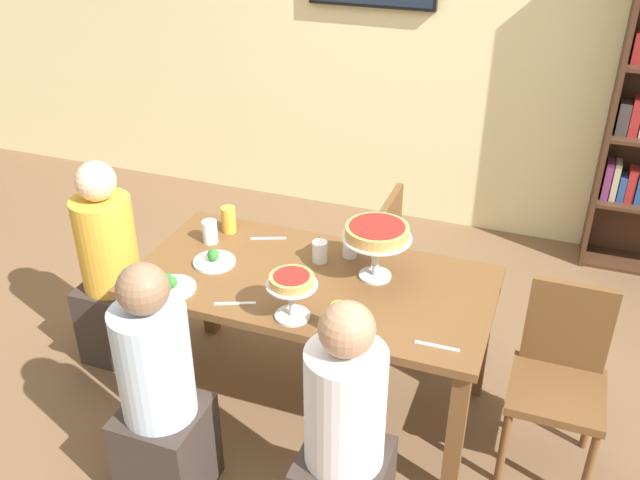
{
  "coord_description": "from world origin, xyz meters",
  "views": [
    {
      "loc": [
        0.96,
        -2.5,
        2.48
      ],
      "look_at": [
        0.0,
        0.1,
        0.89
      ],
      "focal_mm": 39.1,
      "sensor_mm": 36.0,
      "label": 1
    }
  ],
  "objects_px": {
    "diner_head_west": "(113,278)",
    "diner_near_right": "(344,448)",
    "deep_dish_pizza_stand": "(377,235)",
    "beer_glass_amber_tall": "(229,220)",
    "diner_near_left": "(160,403)",
    "water_glass_clear_near": "(350,246)",
    "chair_head_east": "(560,372)",
    "cutlery_knife_near": "(268,238)",
    "dining_table": "(313,296)",
    "water_glass_clear_spare": "(320,252)",
    "chair_far_right": "(408,263)",
    "personal_pizza_stand": "(292,286)",
    "cutlery_fork_near": "(235,303)",
    "cutlery_fork_far": "(437,346)",
    "salad_plate_far_diner": "(170,285)",
    "beer_glass_amber_short": "(339,319)",
    "water_glass_clear_far": "(210,232)",
    "salad_plate_near_diner": "(214,259)"
  },
  "relations": [
    {
      "from": "deep_dish_pizza_stand",
      "to": "cutlery_fork_far",
      "type": "bearing_deg",
      "value": -47.38
    },
    {
      "from": "dining_table",
      "to": "cutlery_knife_near",
      "type": "bearing_deg",
      "value": 141.8
    },
    {
      "from": "deep_dish_pizza_stand",
      "to": "salad_plate_near_diner",
      "type": "xyz_separation_m",
      "value": [
        -0.75,
        -0.15,
        -0.2
      ]
    },
    {
      "from": "diner_near_left",
      "to": "water_glass_clear_near",
      "type": "relative_size",
      "value": 10.55
    },
    {
      "from": "diner_head_west",
      "to": "diner_near_right",
      "type": "height_order",
      "value": "same"
    },
    {
      "from": "cutlery_fork_near",
      "to": "cutlery_knife_near",
      "type": "distance_m",
      "value": 0.58
    },
    {
      "from": "deep_dish_pizza_stand",
      "to": "personal_pizza_stand",
      "type": "height_order",
      "value": "deep_dish_pizza_stand"
    },
    {
      "from": "personal_pizza_stand",
      "to": "water_glass_clear_spare",
      "type": "height_order",
      "value": "personal_pizza_stand"
    },
    {
      "from": "deep_dish_pizza_stand",
      "to": "water_glass_clear_spare",
      "type": "xyz_separation_m",
      "value": [
        -0.29,
        0.04,
        -0.17
      ]
    },
    {
      "from": "cutlery_fork_far",
      "to": "water_glass_clear_spare",
      "type": "bearing_deg",
      "value": 144.77
    },
    {
      "from": "diner_head_west",
      "to": "personal_pizza_stand",
      "type": "bearing_deg",
      "value": -15.06
    },
    {
      "from": "chair_far_right",
      "to": "water_glass_clear_far",
      "type": "xyz_separation_m",
      "value": [
        -0.89,
        -0.55,
        0.31
      ]
    },
    {
      "from": "beer_glass_amber_tall",
      "to": "cutlery_fork_far",
      "type": "xyz_separation_m",
      "value": [
        1.2,
        -0.56,
        -0.07
      ]
    },
    {
      "from": "cutlery_knife_near",
      "to": "water_glass_clear_far",
      "type": "bearing_deg",
      "value": 4.52
    },
    {
      "from": "chair_head_east",
      "to": "cutlery_fork_far",
      "type": "bearing_deg",
      "value": 34.56
    },
    {
      "from": "chair_head_east",
      "to": "beer_glass_amber_tall",
      "type": "relative_size",
      "value": 6.39
    },
    {
      "from": "dining_table",
      "to": "beer_glass_amber_tall",
      "type": "distance_m",
      "value": 0.64
    },
    {
      "from": "diner_head_west",
      "to": "diner_near_right",
      "type": "relative_size",
      "value": 1.0
    },
    {
      "from": "salad_plate_far_diner",
      "to": "deep_dish_pizza_stand",
      "type": "bearing_deg",
      "value": 27.05
    },
    {
      "from": "diner_near_left",
      "to": "cutlery_fork_far",
      "type": "height_order",
      "value": "diner_near_left"
    },
    {
      "from": "chair_far_right",
      "to": "deep_dish_pizza_stand",
      "type": "xyz_separation_m",
      "value": [
        -0.03,
        -0.57,
        0.47
      ]
    },
    {
      "from": "chair_head_east",
      "to": "salad_plate_far_diner",
      "type": "bearing_deg",
      "value": 11.76
    },
    {
      "from": "water_glass_clear_spare",
      "to": "cutlery_fork_far",
      "type": "bearing_deg",
      "value": -34.07
    },
    {
      "from": "diner_head_west",
      "to": "beer_glass_amber_short",
      "type": "height_order",
      "value": "diner_head_west"
    },
    {
      "from": "deep_dish_pizza_stand",
      "to": "diner_near_left",
      "type": "bearing_deg",
      "value": -127.8
    },
    {
      "from": "salad_plate_far_diner",
      "to": "beer_glass_amber_short",
      "type": "bearing_deg",
      "value": -2.99
    },
    {
      "from": "dining_table",
      "to": "chair_head_east",
      "type": "xyz_separation_m",
      "value": [
        1.13,
        0.05,
        -0.16
      ]
    },
    {
      "from": "water_glass_clear_far",
      "to": "cutlery_fork_near",
      "type": "relative_size",
      "value": 0.64
    },
    {
      "from": "deep_dish_pizza_stand",
      "to": "beer_glass_amber_tall",
      "type": "relative_size",
      "value": 2.31
    },
    {
      "from": "diner_near_left",
      "to": "beer_glass_amber_tall",
      "type": "height_order",
      "value": "diner_near_left"
    },
    {
      "from": "diner_near_right",
      "to": "beer_glass_amber_short",
      "type": "xyz_separation_m",
      "value": [
        -0.15,
        0.35,
        0.32
      ]
    },
    {
      "from": "diner_near_left",
      "to": "chair_far_right",
      "type": "distance_m",
      "value": 1.57
    },
    {
      "from": "chair_head_east",
      "to": "diner_head_west",
      "type": "bearing_deg",
      "value": 1.06
    },
    {
      "from": "water_glass_clear_near",
      "to": "cutlery_fork_far",
      "type": "distance_m",
      "value": 0.77
    },
    {
      "from": "diner_head_west",
      "to": "water_glass_clear_near",
      "type": "bearing_deg",
      "value": 11.38
    },
    {
      "from": "chair_head_east",
      "to": "water_glass_clear_spare",
      "type": "height_order",
      "value": "chair_head_east"
    },
    {
      "from": "dining_table",
      "to": "diner_head_west",
      "type": "height_order",
      "value": "diner_head_west"
    },
    {
      "from": "water_glass_clear_far",
      "to": "diner_head_west",
      "type": "bearing_deg",
      "value": -165.5
    },
    {
      "from": "chair_head_east",
      "to": "cutlery_fork_far",
      "type": "distance_m",
      "value": 0.65
    },
    {
      "from": "diner_near_right",
      "to": "cutlery_fork_far",
      "type": "bearing_deg",
      "value": -31.16
    },
    {
      "from": "diner_near_right",
      "to": "water_glass_clear_spare",
      "type": "relative_size",
      "value": 10.87
    },
    {
      "from": "water_glass_clear_near",
      "to": "diner_near_right",
      "type": "bearing_deg",
      "value": -72.84
    },
    {
      "from": "water_glass_clear_near",
      "to": "cutlery_knife_near",
      "type": "height_order",
      "value": "water_glass_clear_near"
    },
    {
      "from": "water_glass_clear_far",
      "to": "diner_near_left",
      "type": "bearing_deg",
      "value": -76.55
    },
    {
      "from": "diner_near_left",
      "to": "chair_head_east",
      "type": "distance_m",
      "value": 1.7
    },
    {
      "from": "dining_table",
      "to": "water_glass_clear_far",
      "type": "relative_size",
      "value": 14.19
    },
    {
      "from": "diner_head_west",
      "to": "water_glass_clear_near",
      "type": "xyz_separation_m",
      "value": [
        1.22,
        0.25,
        0.3
      ]
    },
    {
      "from": "chair_head_east",
      "to": "water_glass_clear_far",
      "type": "distance_m",
      "value": 1.76
    },
    {
      "from": "personal_pizza_stand",
      "to": "chair_head_east",
      "type": "bearing_deg",
      "value": 17.66
    },
    {
      "from": "chair_far_right",
      "to": "diner_near_right",
      "type": "bearing_deg",
      "value": 4.11
    }
  ]
}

